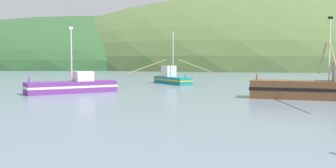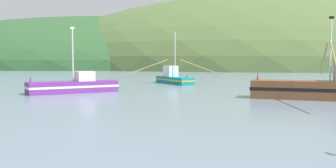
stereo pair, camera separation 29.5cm
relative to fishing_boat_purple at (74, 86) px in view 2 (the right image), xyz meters
The scene contains 6 objects.
hill_far_right 219.91m from the fishing_boat_purple, 67.03° to the left, with size 199.27×159.42×97.25m, color #47703D.
hill_far_center 142.20m from the fishing_boat_purple, 76.38° to the left, with size 197.69×158.15×61.21m, color #516B38.
hill_mid_left 160.45m from the fishing_boat_purple, 105.40° to the left, with size 219.17×175.34×48.29m, color #2D562D.
fishing_boat_purple is the anchor object (origin of this frame).
fishing_boat_brown 22.38m from the fishing_boat_purple, ahead, with size 11.83×17.08×6.42m.
fishing_boat_teal 16.51m from the fishing_boat_purple, 60.96° to the left, with size 11.59×7.47×7.01m.
Camera 2 is at (-4.73, 0.01, 3.06)m, focal length 38.95 mm.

